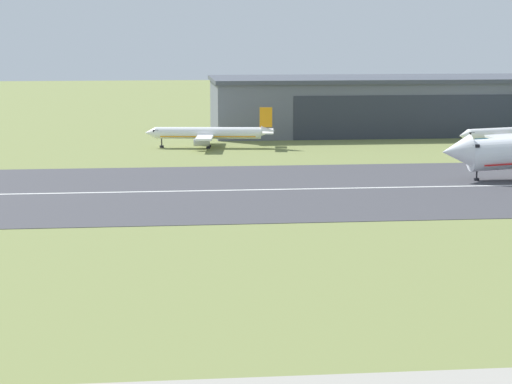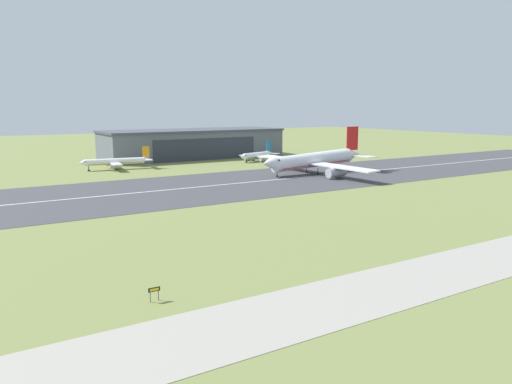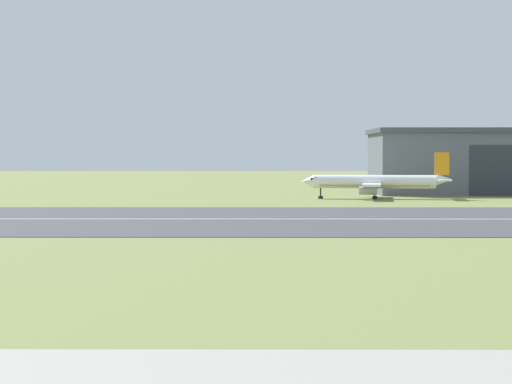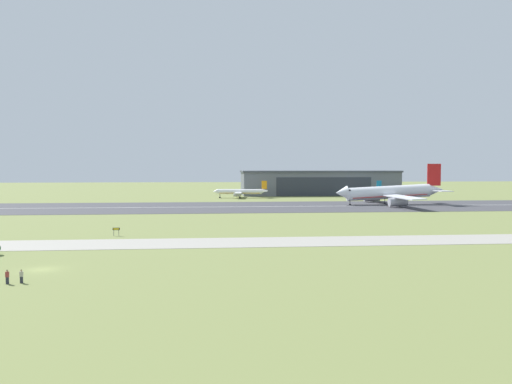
{
  "view_description": "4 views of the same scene",
  "coord_description": "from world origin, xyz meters",
  "views": [
    {
      "loc": [
        25.32,
        -36.24,
        23.89
      ],
      "look_at": [
        36.85,
        70.41,
        6.04
      ],
      "focal_mm": 70.0,
      "sensor_mm": 36.0,
      "label": 1
    },
    {
      "loc": [
        -15.78,
        -20.01,
        22.89
      ],
      "look_at": [
        37.29,
        64.39,
        5.7
      ],
      "focal_mm": 35.0,
      "sensor_mm": 36.0,
      "label": 2
    },
    {
      "loc": [
        17.73,
        -11.48,
        8.13
      ],
      "look_at": [
        17.18,
        70.41,
        4.83
      ],
      "focal_mm": 70.0,
      "sensor_mm": 36.0,
      "label": 3
    },
    {
      "loc": [
        23.49,
        -71.36,
        14.26
      ],
      "look_at": [
        36.04,
        66.0,
        7.46
      ],
      "focal_mm": 35.0,
      "sensor_mm": 36.0,
      "label": 4
    }
  ],
  "objects": [
    {
      "name": "runway_centreline",
      "position": [
        0.0,
        108.15,
        0.07
      ],
      "size": [
        433.35,
        0.7,
        0.01
      ],
      "primitive_type": "cube",
      "color": "silver",
      "rests_on": "runway_strip"
    },
    {
      "name": "airplane_parked_east",
      "position": [
        37.37,
        160.87,
        2.89
      ],
      "size": [
        26.08,
        18.37,
        8.08
      ],
      "color": "white",
      "rests_on": "ground_plane"
    },
    {
      "name": "runway_strip",
      "position": [
        0.0,
        108.15,
        0.03
      ],
      "size": [
        481.5,
        50.96,
        0.06
      ],
      "primitive_type": "cube",
      "color": "#3D3D42",
      "rests_on": "ground_plane"
    }
  ]
}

